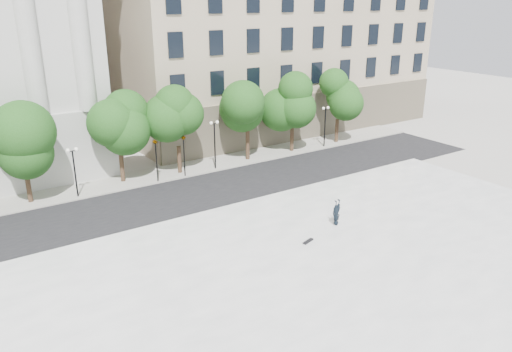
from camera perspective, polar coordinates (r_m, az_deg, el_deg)
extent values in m
plane|color=beige|center=(25.32, 9.71, -15.59)|extent=(160.00, 160.00, 0.00)
cube|color=white|center=(27.05, 5.32, -12.28)|extent=(44.00, 22.00, 0.45)
cube|color=black|center=(38.64, -8.73, -2.60)|extent=(60.00, 8.00, 0.02)
cube|color=#B1ADA3|center=(43.81, -12.10, -0.03)|extent=(60.00, 4.00, 0.12)
cube|color=#B7A58C|center=(64.03, -0.78, 16.08)|extent=(36.00, 26.00, 21.00)
cylinder|color=black|center=(41.80, -11.28, 1.51)|extent=(0.10, 0.10, 3.50)
imported|color=black|center=(41.21, -11.47, 4.25)|extent=(0.59, 1.63, 0.64)
cylinder|color=black|center=(42.75, -8.20, 2.10)|extent=(0.10, 0.10, 3.50)
imported|color=black|center=(42.16, -8.34, 4.86)|extent=(0.48, 1.87, 0.75)
imported|color=black|center=(33.25, 9.13, -5.14)|extent=(0.78, 1.80, 0.48)
cube|color=black|center=(30.87, 5.97, -7.43)|extent=(0.90, 0.47, 0.09)
cylinder|color=#382619|center=(40.65, -24.58, -0.99)|extent=(0.36, 0.36, 2.80)
sphere|color=#1B4614|center=(39.59, -25.35, 4.18)|extent=(4.41, 4.41, 4.41)
cylinder|color=#382619|center=(42.60, -15.10, 1.26)|extent=(0.36, 0.36, 3.09)
sphere|color=#1B4614|center=(41.52, -15.61, 6.75)|extent=(4.51, 4.51, 4.51)
cylinder|color=#382619|center=(43.81, -8.75, 1.82)|extent=(0.36, 0.36, 2.49)
sphere|color=#1B4614|center=(42.91, -8.98, 6.12)|extent=(3.54, 3.54, 3.54)
cylinder|color=#382619|center=(46.90, -0.96, 3.64)|extent=(0.36, 0.36, 3.11)
sphere|color=#1B4614|center=(45.92, -0.99, 8.71)|extent=(3.77, 3.77, 3.77)
cylinder|color=#382619|center=(49.74, 4.13, 4.36)|extent=(0.36, 0.36, 2.83)
sphere|color=#1B4614|center=(48.87, 4.24, 8.71)|extent=(3.99, 3.99, 3.99)
cylinder|color=#382619|center=(53.45, 9.20, 5.09)|extent=(0.36, 0.36, 2.57)
sphere|color=#1B4614|center=(52.69, 9.41, 8.76)|extent=(3.41, 3.41, 3.41)
cylinder|color=black|center=(40.21, -19.95, 0.14)|extent=(0.12, 0.12, 3.75)
cube|color=black|center=(39.66, -20.27, 2.69)|extent=(0.60, 0.06, 0.06)
sphere|color=white|center=(39.58, -20.70, 2.75)|extent=(0.28, 0.28, 0.28)
sphere|color=white|center=(39.70, -19.87, 2.91)|extent=(0.28, 0.28, 0.28)
cylinder|color=black|center=(44.26, -4.72, 3.34)|extent=(0.12, 0.12, 4.21)
cube|color=black|center=(43.72, -4.80, 5.98)|extent=(0.60, 0.06, 0.06)
sphere|color=white|center=(43.56, -5.15, 6.06)|extent=(0.28, 0.28, 0.28)
sphere|color=white|center=(43.84, -4.46, 6.17)|extent=(0.28, 0.28, 0.28)
cylinder|color=black|center=(51.46, 7.87, 5.42)|extent=(0.12, 0.12, 4.01)
cube|color=black|center=(51.01, 7.97, 7.60)|extent=(0.60, 0.06, 0.06)
sphere|color=white|center=(50.79, 7.72, 7.68)|extent=(0.28, 0.28, 0.28)
sphere|color=white|center=(51.18, 8.23, 7.74)|extent=(0.28, 0.28, 0.28)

